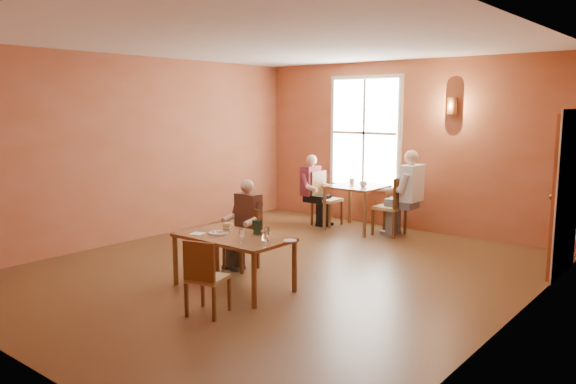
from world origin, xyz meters
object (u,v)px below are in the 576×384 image
Objects in this scene: chair_empty at (208,276)px; diner_white at (391,194)px; chair_diner_main at (241,240)px; chair_diner_white at (389,206)px; main_table at (234,262)px; diner_main at (239,227)px; chair_diner_maroon at (327,199)px; diner_maroon at (326,191)px; second_table at (357,208)px.

diner_white is at bearing 77.17° from chair_empty.
chair_diner_white is (0.55, 3.09, 0.10)m from chair_diner_main.
diner_main is (-0.50, 0.62, 0.25)m from main_table.
chair_diner_white is 1.02× the size of chair_diner_maroon.
chair_diner_white reaches higher than chair_diner_main.
chair_empty is 4.82m from diner_maroon.
chair_diner_main is at bearing -88.19° from second_table.
diner_white is (0.03, 0.00, 0.21)m from chair_diner_white.
chair_diner_main is 0.18m from diner_main.
chair_empty is at bearing -175.77° from chair_diner_white.
main_table is at bearing 18.47° from chair_diner_maroon.
chair_diner_maroon is at bearing 180.00° from second_table.
diner_white is (0.08, 3.74, 0.38)m from main_table.
diner_white reaches higher than second_table.
diner_main is 1.17× the size of chair_diner_maroon.
diner_white is 1.43× the size of chair_diner_maroon.
chair_diner_white reaches higher than chair_diner_maroon.
main_table is 1.40× the size of chair_diner_maroon.
diner_maroon is (-1.36, 0.00, -0.08)m from diner_white.
second_table reaches higher than main_table.
main_table is 1.11× the size of diner_maroon.
chair_diner_white reaches higher than second_table.
chair_diner_main is 3.14m from chair_diner_white.
chair_diner_white is 1.34m from diner_maroon.
main_table is at bearing 99.64° from chair_empty.
diner_main is 3.17m from diner_white.
second_table is 0.91× the size of chair_diner_maroon.
chair_diner_maroon reaches higher than chair_diner_main.
main_table is 0.82m from chair_diner_main.
diner_main reaches higher than second_table.
chair_diner_maroon is at bearing -76.38° from chair_diner_main.
chair_diner_maroon is (-0.65, 0.00, 0.10)m from second_table.
main_table is 1.71× the size of chair_diner_main.
chair_diner_white is 0.21m from diner_white.
chair_diner_white is (-0.33, 4.52, 0.09)m from chair_empty.
main_table is 3.74m from chair_diner_white.
chair_diner_maroon is at bearing 90.00° from chair_diner_white.
second_table is 0.72m from diner_maroon.
second_table is (-0.10, 3.12, -0.18)m from diner_main.
second_table is 0.66m from chair_diner_white.
diner_main is at bearing 105.64° from chair_empty.
chair_empty is 4.54m from diner_white.
diner_maroon is (-0.78, 3.09, 0.22)m from chair_diner_main.
diner_main is 3.17m from chair_diner_white.
diner_main is 3.21m from chair_diner_maroon.
diner_maroon reaches higher than main_table.
diner_maroon reaches higher than chair_diner_main.
chair_diner_main is 3.18m from chair_diner_maroon.
diner_white is at bearing 0.00° from second_table.
diner_main is 1.41× the size of chair_empty.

